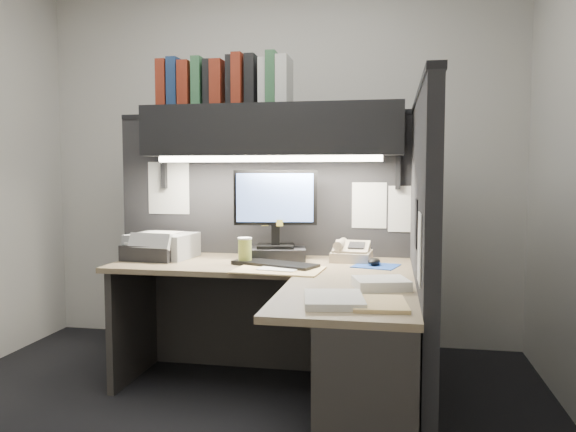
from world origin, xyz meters
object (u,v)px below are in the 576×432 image
Objects in this scene: printer at (162,246)px; notebook_stack at (154,251)px; overhead_shelf at (272,131)px; desk at (302,344)px; coffee_cup at (245,252)px; keyboard at (275,264)px; telephone at (352,253)px; monitor at (276,224)px.

printer reaches higher than notebook_stack.
desk is at bearing -68.21° from overhead_shelf.
desk is 1.33m from overhead_shelf.
coffee_cup is (-0.11, -0.26, -0.70)m from overhead_shelf.
overhead_shelf reaches higher than coffee_cup.
keyboard is at bearing -75.69° from overhead_shelf.
coffee_cup is 0.59m from notebook_stack.
keyboard is at bearing 116.46° from desk.
overhead_shelf is 6.57× the size of telephone.
telephone is (0.48, -0.03, -0.72)m from overhead_shelf.
desk is 4.60× the size of printer.
notebook_stack is (-0.59, 0.08, -0.02)m from coffee_cup.
coffee_cup is at bearing -172.75° from keyboard.
keyboard is at bearing -14.00° from coffee_cup.
monitor reaches higher than printer.
keyboard is 2.06× the size of telephone.
desk is 1.22m from printer.
keyboard is at bearing -141.72° from telephone.
overhead_shelf is at bearing -179.30° from telephone.
monitor is at bearing -172.77° from telephone.
desk is 0.73m from coffee_cup.
keyboard is (0.05, -0.25, -0.20)m from monitor.
overhead_shelf is (-0.30, 0.75, 1.06)m from desk.
monitor is 0.48m from telephone.
monitor is 1.45× the size of printer.
monitor is 0.32m from keyboard.
coffee_cup is 0.59m from printer.
monitor is 1.71× the size of notebook_stack.
overhead_shelf is 0.56m from monitor.
overhead_shelf is at bearing 14.27° from notebook_stack.
telephone is 1.65× the size of coffee_cup.
overhead_shelf is 3.18× the size of keyboard.
overhead_shelf is 1.02m from notebook_stack.
overhead_shelf is 4.20× the size of printer.
coffee_cup reaches higher than keyboard.
notebook_stack reaches higher than keyboard.
overhead_shelf is 10.86× the size of coffee_cup.
coffee_cup reaches higher than desk.
telephone reaches higher than desk.
keyboard is 0.78m from notebook_stack.
monitor is (-0.27, 0.70, 0.50)m from desk.
overhead_shelf is at bearing 14.50° from printer.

